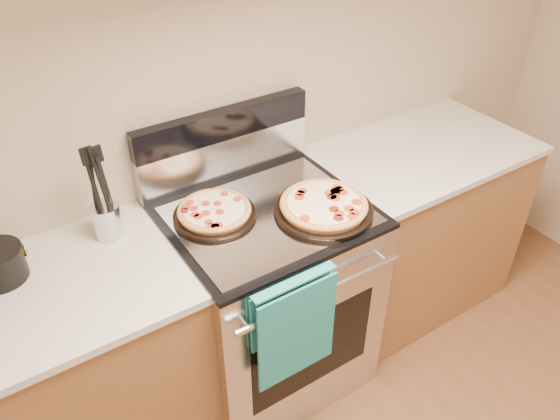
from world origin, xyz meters
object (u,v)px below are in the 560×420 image
range_body (267,299)px  pepperoni_pizza_front (324,206)px  pepperoni_pizza_back (215,212)px  utensil_crock (107,221)px

range_body → pepperoni_pizza_front: (0.18, -0.13, 0.50)m
range_body → pepperoni_pizza_back: 0.53m
pepperoni_pizza_front → pepperoni_pizza_back: bearing=150.9°
range_body → utensil_crock: size_ratio=6.97×
pepperoni_pizza_front → utensil_crock: (-0.72, 0.33, 0.02)m
pepperoni_pizza_back → utensil_crock: 0.39m
pepperoni_pizza_back → pepperoni_pizza_front: bearing=-29.1°
range_body → utensil_crock: bearing=159.9°
pepperoni_pizza_front → utensil_crock: bearing=155.5°
range_body → pepperoni_pizza_back: size_ratio=2.92×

